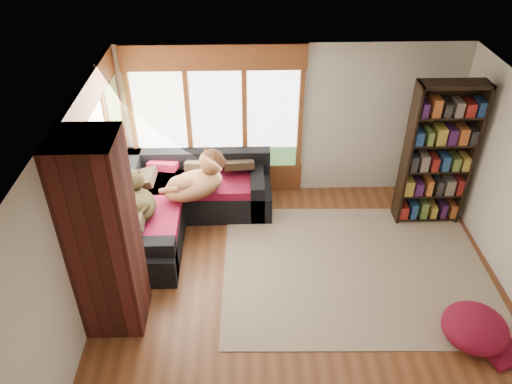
# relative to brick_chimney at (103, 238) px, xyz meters

# --- Properties ---
(floor) EXTENTS (5.50, 5.50, 0.00)m
(floor) POSITION_rel_brick_chimney_xyz_m (2.40, 0.35, -1.30)
(floor) COLOR brown
(floor) RESTS_ON ground
(ceiling) EXTENTS (5.50, 5.50, 0.00)m
(ceiling) POSITION_rel_brick_chimney_xyz_m (2.40, 0.35, 1.30)
(ceiling) COLOR white
(wall_back) EXTENTS (5.50, 0.04, 2.60)m
(wall_back) POSITION_rel_brick_chimney_xyz_m (2.40, 2.85, 0.00)
(wall_back) COLOR silver
(wall_back) RESTS_ON ground
(wall_left) EXTENTS (0.04, 5.00, 2.60)m
(wall_left) POSITION_rel_brick_chimney_xyz_m (-0.35, 0.35, 0.00)
(wall_left) COLOR silver
(wall_left) RESTS_ON ground
(windows_back) EXTENTS (2.82, 0.10, 1.90)m
(windows_back) POSITION_rel_brick_chimney_xyz_m (1.20, 2.82, 0.05)
(windows_back) COLOR brown
(windows_back) RESTS_ON wall_back
(windows_left) EXTENTS (0.10, 2.62, 1.90)m
(windows_left) POSITION_rel_brick_chimney_xyz_m (-0.32, 1.55, 0.05)
(windows_left) COLOR brown
(windows_left) RESTS_ON wall_left
(roller_blind) EXTENTS (0.03, 0.72, 0.90)m
(roller_blind) POSITION_rel_brick_chimney_xyz_m (-0.29, 2.38, 0.45)
(roller_blind) COLOR #879E59
(roller_blind) RESTS_ON wall_left
(brick_chimney) EXTENTS (0.70, 0.70, 2.60)m
(brick_chimney) POSITION_rel_brick_chimney_xyz_m (0.00, 0.00, 0.00)
(brick_chimney) COLOR #471914
(brick_chimney) RESTS_ON ground
(sectional_sofa) EXTENTS (2.20, 2.20, 0.80)m
(sectional_sofa) POSITION_rel_brick_chimney_xyz_m (0.45, 2.05, -1.00)
(sectional_sofa) COLOR black
(sectional_sofa) RESTS_ON ground
(area_rug) EXTENTS (3.81, 2.96, 0.01)m
(area_rug) POSITION_rel_brick_chimney_xyz_m (3.18, 0.77, -1.29)
(area_rug) COLOR beige
(area_rug) RESTS_ON ground
(bookshelf) EXTENTS (1.00, 0.33, 2.33)m
(bookshelf) POSITION_rel_brick_chimney_xyz_m (4.54, 1.94, -0.14)
(bookshelf) COLOR black
(bookshelf) RESTS_ON ground
(pouf) EXTENTS (0.90, 0.90, 0.43)m
(pouf) POSITION_rel_brick_chimney_xyz_m (4.37, -0.51, -1.07)
(pouf) COLOR maroon
(pouf) RESTS_ON area_rug
(dog_tan) EXTENTS (1.15, 1.08, 0.56)m
(dog_tan) POSITION_rel_brick_chimney_xyz_m (0.93, 1.91, -0.48)
(dog_tan) COLOR brown
(dog_tan) RESTS_ON sectional_sofa
(dog_brindle) EXTENTS (0.73, 0.94, 0.47)m
(dog_brindle) POSITION_rel_brick_chimney_xyz_m (0.06, 1.48, -0.53)
(dog_brindle) COLOR black
(dog_brindle) RESTS_ON sectional_sofa
(throw_pillows) EXTENTS (1.98, 1.68, 0.45)m
(throw_pillows) POSITION_rel_brick_chimney_xyz_m (0.48, 2.20, -0.51)
(throw_pillows) COLOR #302519
(throw_pillows) RESTS_ON sectional_sofa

